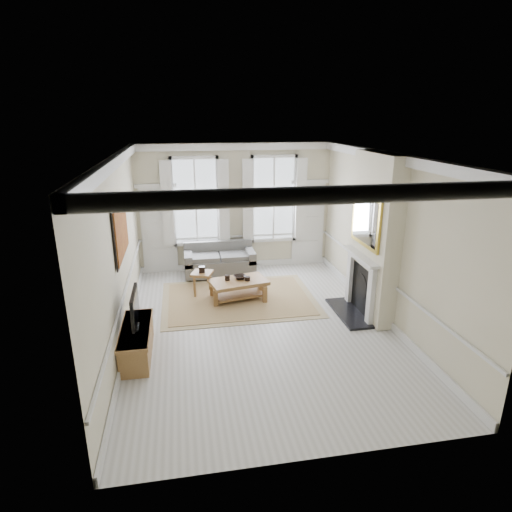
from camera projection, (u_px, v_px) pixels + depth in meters
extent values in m
plane|color=#B7B5AD|center=(259.00, 326.00, 8.69)|extent=(7.20, 7.20, 0.00)
plane|color=white|center=(260.00, 155.00, 7.62)|extent=(7.20, 7.20, 0.00)
plane|color=beige|center=(235.00, 207.00, 11.52)|extent=(5.20, 0.00, 5.20)
plane|color=beige|center=(118.00, 253.00, 7.72)|extent=(0.00, 7.20, 7.20)
plane|color=beige|center=(387.00, 239.00, 8.59)|extent=(0.00, 7.20, 7.20)
cube|color=silver|center=(159.00, 231.00, 11.31)|extent=(0.90, 0.08, 2.30)
cube|color=silver|center=(308.00, 224.00, 12.00)|extent=(0.90, 0.08, 2.30)
cube|color=#A3601C|center=(121.00, 230.00, 7.90)|extent=(0.05, 1.66, 1.06)
cube|color=beige|center=(374.00, 237.00, 8.75)|extent=(0.35, 1.70, 3.38)
cube|color=black|center=(349.00, 313.00, 9.20)|extent=(0.55, 1.50, 0.05)
cube|color=silver|center=(371.00, 299.00, 8.55)|extent=(0.10, 0.18, 1.15)
cube|color=silver|center=(350.00, 279.00, 9.58)|extent=(0.10, 0.18, 1.15)
cube|color=silver|center=(360.00, 256.00, 8.83)|extent=(0.20, 1.45, 0.06)
cube|color=black|center=(361.00, 289.00, 9.08)|extent=(0.02, 0.92, 1.00)
cube|color=gold|center=(366.00, 221.00, 8.60)|extent=(0.06, 1.26, 1.06)
cube|color=#585856|center=(220.00, 265.00, 11.37)|extent=(1.84, 0.89, 0.42)
cube|color=#585856|center=(218.00, 248.00, 11.58)|extent=(1.84, 0.20, 0.44)
cube|color=#585856|center=(188.00, 258.00, 11.15)|extent=(0.20, 0.89, 0.30)
cube|color=#585856|center=(250.00, 255.00, 11.43)|extent=(0.20, 0.89, 0.30)
cylinder|color=brown|center=(190.00, 280.00, 11.00)|extent=(0.06, 0.06, 0.08)
cylinder|color=brown|center=(247.00, 267.00, 11.88)|extent=(0.06, 0.06, 0.08)
cube|color=brown|center=(202.00, 273.00, 10.07)|extent=(0.58, 0.58, 0.06)
cube|color=brown|center=(195.00, 288.00, 9.96)|extent=(0.05, 0.05, 0.50)
cube|color=brown|center=(210.00, 287.00, 10.02)|extent=(0.05, 0.05, 0.50)
cube|color=brown|center=(195.00, 282.00, 10.29)|extent=(0.05, 0.05, 0.50)
cube|color=brown|center=(209.00, 281.00, 10.35)|extent=(0.05, 0.05, 0.50)
cube|color=#A78656|center=(239.00, 299.00, 9.92)|extent=(3.50, 2.60, 0.02)
cube|color=brown|center=(239.00, 282.00, 9.79)|extent=(1.40, 0.99, 0.08)
cube|color=brown|center=(216.00, 298.00, 9.52)|extent=(0.10, 0.10, 0.40)
cube|color=brown|center=(264.00, 294.00, 9.70)|extent=(0.10, 0.10, 0.40)
cube|color=brown|center=(214.00, 289.00, 10.03)|extent=(0.10, 0.10, 0.40)
cube|color=brown|center=(259.00, 285.00, 10.21)|extent=(0.10, 0.10, 0.40)
cylinder|color=black|center=(227.00, 278.00, 9.76)|extent=(0.12, 0.12, 0.12)
cylinder|color=black|center=(247.00, 279.00, 9.75)|extent=(0.12, 0.12, 0.09)
imported|color=black|center=(240.00, 277.00, 9.87)|extent=(0.35, 0.35, 0.07)
cube|color=brown|center=(137.00, 342.00, 7.55)|extent=(0.48, 1.50, 0.54)
cube|color=black|center=(137.00, 327.00, 7.46)|extent=(0.08, 0.30, 0.03)
cube|color=black|center=(135.00, 307.00, 7.34)|extent=(0.05, 0.90, 0.55)
cube|color=black|center=(136.00, 307.00, 7.35)|extent=(0.01, 0.83, 0.49)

